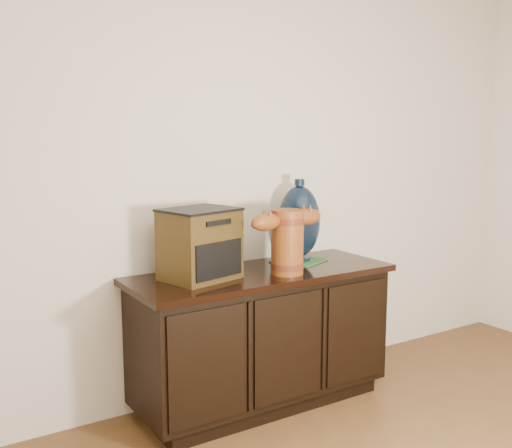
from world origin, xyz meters
TOP-DOWN VIEW (x-y plane):
  - sideboard at (0.00, 2.23)m, footprint 1.46×0.56m
  - terracotta_vessel at (0.08, 2.10)m, footprint 0.49×0.20m
  - tv_radio at (-0.36, 2.25)m, footprint 0.42×0.37m
  - green_mat at (0.32, 2.32)m, footprint 0.33×0.33m
  - lamp_base at (0.32, 2.32)m, footprint 0.32×0.32m
  - spray_can at (-0.16, 2.44)m, footprint 0.06×0.06m

SIDE VIEW (x-z plane):
  - sideboard at x=0.00m, z-range 0.01..0.76m
  - green_mat at x=0.32m, z-range 0.76..0.76m
  - spray_can at x=-0.16m, z-range 0.75..0.94m
  - tv_radio at x=-0.36m, z-range 0.75..1.12m
  - terracotta_vessel at x=0.08m, z-range 0.78..1.12m
  - lamp_base at x=0.32m, z-range 0.75..1.22m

